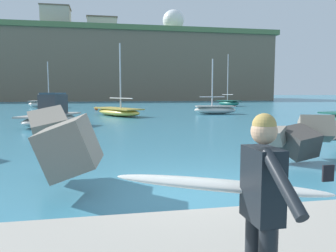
% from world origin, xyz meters
% --- Properties ---
extents(ground_plane, '(400.00, 400.00, 0.00)m').
position_xyz_m(ground_plane, '(0.00, 0.00, 0.00)').
color(ground_plane, teal).
extents(breakwater_jetty, '(29.54, 6.94, 2.14)m').
position_xyz_m(breakwater_jetty, '(-1.16, 1.68, 0.92)').
color(breakwater_jetty, '#4C4944').
rests_on(breakwater_jetty, ground).
extents(surfer_with_board, '(2.10, 1.16, 1.78)m').
position_xyz_m(surfer_with_board, '(-0.44, -4.46, 1.28)').
color(surfer_with_board, black).
rests_on(surfer_with_board, walkway_path).
extents(boat_near_centre, '(3.95, 6.06, 2.13)m').
position_xyz_m(boat_near_centre, '(-5.03, 15.90, 0.63)').
color(boat_near_centre, beige).
rests_on(boat_near_centre, ground).
extents(boat_near_right, '(4.91, 2.55, 6.25)m').
position_xyz_m(boat_near_right, '(-9.31, 41.06, 0.55)').
color(boat_near_right, beige).
rests_on(boat_near_right, ground).
extents(boat_mid_left, '(4.32, 2.34, 5.36)m').
position_xyz_m(boat_mid_left, '(9.13, 24.38, 0.46)').
color(boat_mid_left, beige).
rests_on(boat_mid_left, ground).
extents(boat_mid_right, '(4.77, 6.48, 6.43)m').
position_xyz_m(boat_mid_right, '(-0.36, 23.54, 0.42)').
color(boat_mid_right, '#EAC64C').
rests_on(boat_mid_right, ground).
extents(boat_far_left, '(3.21, 4.55, 7.91)m').
position_xyz_m(boat_far_left, '(17.33, 41.88, 0.52)').
color(boat_far_left, '#1E6656').
rests_on(boat_far_left, ground).
extents(mooring_buoy_inner, '(0.44, 0.44, 0.44)m').
position_xyz_m(mooring_buoy_inner, '(-2.48, 33.28, 0.22)').
color(mooring_buoy_inner, '#E54C1E').
rests_on(mooring_buoy_inner, ground).
extents(headland_bluff, '(94.17, 40.03, 17.50)m').
position_xyz_m(headland_bluff, '(-5.38, 90.91, 8.77)').
color(headland_bluff, '#756651').
rests_on(headland_bluff, ground).
extents(radar_dome, '(6.53, 6.53, 9.79)m').
position_xyz_m(radar_dome, '(20.00, 96.38, 22.60)').
color(radar_dome, silver).
rests_on(radar_dome, headland_bluff).
extents(station_building_west, '(4.38, 6.57, 4.99)m').
position_xyz_m(station_building_west, '(-0.82, 96.96, 20.00)').
color(station_building_west, '#B2ADA3').
rests_on(station_building_west, headland_bluff).
extents(station_building_central, '(8.04, 8.37, 4.41)m').
position_xyz_m(station_building_central, '(-1.56, 87.88, 19.72)').
color(station_building_central, beige).
rests_on(station_building_central, headland_bluff).
extents(station_building_east, '(7.13, 6.43, 5.73)m').
position_xyz_m(station_building_east, '(-12.86, 82.46, 20.37)').
color(station_building_east, '#B2ADA3').
rests_on(station_building_east, headland_bluff).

